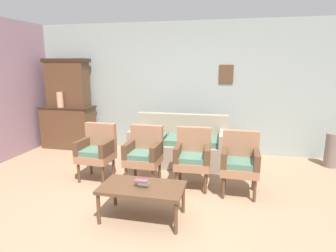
% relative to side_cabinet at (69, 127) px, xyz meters
% --- Properties ---
extents(ground_plane, '(7.68, 7.68, 0.00)m').
position_rel_side_cabinet_xyz_m(ground_plane, '(2.52, -2.25, -0.47)').
color(ground_plane, '#997A5B').
extents(wall_back_with_decor, '(6.40, 0.09, 2.70)m').
position_rel_side_cabinet_xyz_m(wall_back_with_decor, '(2.52, 0.38, 0.88)').
color(wall_back_with_decor, '#939E99').
rests_on(wall_back_with_decor, ground).
extents(side_cabinet, '(1.16, 0.55, 0.93)m').
position_rel_side_cabinet_xyz_m(side_cabinet, '(0.00, 0.00, 0.00)').
color(side_cabinet, brown).
rests_on(side_cabinet, ground).
extents(cabinet_upper_hutch, '(0.99, 0.38, 1.03)m').
position_rel_side_cabinet_xyz_m(cabinet_upper_hutch, '(0.00, 0.08, 0.98)').
color(cabinet_upper_hutch, brown).
rests_on(cabinet_upper_hutch, side_cabinet).
extents(vase_on_cabinet, '(0.14, 0.14, 0.33)m').
position_rel_side_cabinet_xyz_m(vase_on_cabinet, '(-0.05, -0.17, 0.63)').
color(vase_on_cabinet, tan).
rests_on(vase_on_cabinet, side_cabinet).
extents(floral_couch, '(1.80, 0.84, 0.90)m').
position_rel_side_cabinet_xyz_m(floral_couch, '(2.63, -0.51, -0.14)').
color(floral_couch, gray).
rests_on(floral_couch, ground).
extents(armchair_near_cabinet, '(0.54, 0.51, 0.90)m').
position_rel_side_cabinet_xyz_m(armchair_near_cabinet, '(1.46, -1.55, 0.03)').
color(armchair_near_cabinet, '#9E6B4C').
rests_on(armchair_near_cabinet, ground).
extents(armchair_row_middle, '(0.53, 0.51, 0.90)m').
position_rel_side_cabinet_xyz_m(armchair_row_middle, '(2.25, -1.53, 0.03)').
color(armchair_row_middle, '#9E6B4C').
rests_on(armchair_row_middle, ground).
extents(armchair_near_couch_end, '(0.54, 0.51, 0.90)m').
position_rel_side_cabinet_xyz_m(armchair_near_couch_end, '(3.02, -1.51, 0.03)').
color(armchair_near_couch_end, '#9E6B4C').
rests_on(armchair_near_couch_end, ground).
extents(armchair_by_doorway, '(0.53, 0.50, 0.90)m').
position_rel_side_cabinet_xyz_m(armchair_by_doorway, '(3.71, -1.60, 0.03)').
color(armchair_by_doorway, '#9E6B4C').
rests_on(armchair_by_doorway, ground).
extents(coffee_table, '(1.00, 0.56, 0.42)m').
position_rel_side_cabinet_xyz_m(coffee_table, '(2.56, -2.58, -0.09)').
color(coffee_table, brown).
rests_on(coffee_table, ground).
extents(book_stack_on_table, '(0.17, 0.10, 0.08)m').
position_rel_side_cabinet_xyz_m(book_stack_on_table, '(2.57, -2.59, -0.00)').
color(book_stack_on_table, pink).
rests_on(book_stack_on_table, coffee_table).
extents(floor_vase_by_wall, '(0.24, 0.24, 0.62)m').
position_rel_side_cabinet_xyz_m(floor_vase_by_wall, '(5.37, -0.10, -0.15)').
color(floor_vase_by_wall, '#75625C').
rests_on(floor_vase_by_wall, ground).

